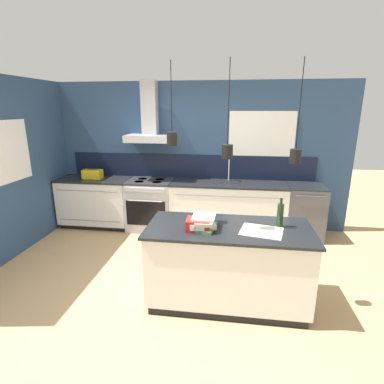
{
  "coord_description": "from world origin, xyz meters",
  "views": [
    {
      "loc": [
        0.78,
        -3.33,
        2.15
      ],
      "look_at": [
        0.24,
        0.54,
        1.05
      ],
      "focal_mm": 28.0,
      "sensor_mm": 36.0,
      "label": 1
    }
  ],
  "objects_px": {
    "oven_range": "(151,205)",
    "yellow_toolbox": "(93,174)",
    "book_stack": "(204,223)",
    "dishwasher": "(304,211)",
    "bottle_on_island": "(280,215)",
    "red_supply_box": "(198,225)"
  },
  "relations": [
    {
      "from": "book_stack",
      "to": "yellow_toolbox",
      "type": "bearing_deg",
      "value": 137.27
    },
    {
      "from": "oven_range",
      "to": "book_stack",
      "type": "bearing_deg",
      "value": -60.38
    },
    {
      "from": "yellow_toolbox",
      "to": "oven_range",
      "type": "bearing_deg",
      "value": -0.23
    },
    {
      "from": "oven_range",
      "to": "book_stack",
      "type": "height_order",
      "value": "book_stack"
    },
    {
      "from": "yellow_toolbox",
      "to": "red_supply_box",
      "type": "bearing_deg",
      "value": -43.97
    },
    {
      "from": "bottle_on_island",
      "to": "dishwasher",
      "type": "bearing_deg",
      "value": 69.74
    },
    {
      "from": "oven_range",
      "to": "red_supply_box",
      "type": "relative_size",
      "value": 3.68
    },
    {
      "from": "dishwasher",
      "to": "red_supply_box",
      "type": "height_order",
      "value": "red_supply_box"
    },
    {
      "from": "bottle_on_island",
      "to": "book_stack",
      "type": "height_order",
      "value": "bottle_on_island"
    },
    {
      "from": "oven_range",
      "to": "yellow_toolbox",
      "type": "bearing_deg",
      "value": 179.77
    },
    {
      "from": "book_stack",
      "to": "yellow_toolbox",
      "type": "height_order",
      "value": "yellow_toolbox"
    },
    {
      "from": "dishwasher",
      "to": "yellow_toolbox",
      "type": "relative_size",
      "value": 2.68
    },
    {
      "from": "bottle_on_island",
      "to": "yellow_toolbox",
      "type": "relative_size",
      "value": 0.95
    },
    {
      "from": "oven_range",
      "to": "book_stack",
      "type": "xyz_separation_m",
      "value": [
        1.17,
        -2.07,
        0.52
      ]
    },
    {
      "from": "bottle_on_island",
      "to": "book_stack",
      "type": "bearing_deg",
      "value": -168.19
    },
    {
      "from": "oven_range",
      "to": "bottle_on_island",
      "type": "distance_m",
      "value": 2.8
    },
    {
      "from": "book_stack",
      "to": "yellow_toolbox",
      "type": "relative_size",
      "value": 1.0
    },
    {
      "from": "book_stack",
      "to": "dishwasher",
      "type": "bearing_deg",
      "value": 53.97
    },
    {
      "from": "dishwasher",
      "to": "yellow_toolbox",
      "type": "xyz_separation_m",
      "value": [
        -3.75,
        0.0,
        0.54
      ]
    },
    {
      "from": "red_supply_box",
      "to": "yellow_toolbox",
      "type": "relative_size",
      "value": 0.73
    },
    {
      "from": "bottle_on_island",
      "to": "book_stack",
      "type": "xyz_separation_m",
      "value": [
        -0.8,
        -0.17,
        -0.07
      ]
    },
    {
      "from": "bottle_on_island",
      "to": "red_supply_box",
      "type": "bearing_deg",
      "value": -166.39
    }
  ]
}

